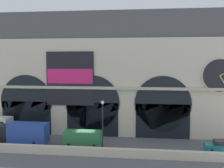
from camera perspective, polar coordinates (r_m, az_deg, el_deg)
name	(u,v)px	position (r m, az deg, el deg)	size (l,w,h in m)	color
ground_plane	(86,145)	(41.09, -5.31, -12.16)	(200.00, 200.00, 0.00)	#54565B
quay_parapet_wall	(78,151)	(36.89, -6.84, -13.28)	(90.00, 0.70, 1.09)	beige
station_building	(96,75)	(46.98, -3.30, 1.89)	(45.88, 5.94, 19.73)	beige
box_truck_midwest	(22,133)	(42.69, -17.62, -9.35)	(7.50, 2.91, 3.12)	black
van_center	(83,138)	(40.16, -5.89, -10.72)	(5.20, 2.48, 2.20)	#2D7A42
car_east	(222,146)	(40.46, 21.36, -11.56)	(4.40, 2.22, 1.55)	#19727A
street_lamp_quayside	(103,120)	(36.05, -1.92, -7.31)	(0.44, 0.44, 6.90)	black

